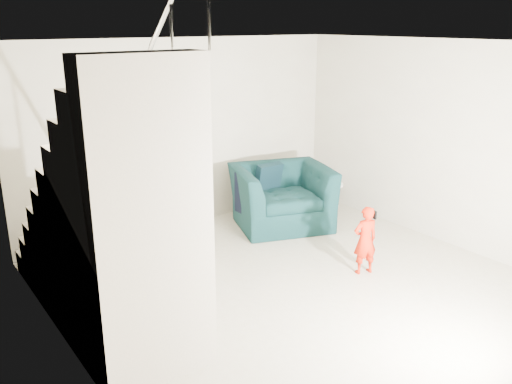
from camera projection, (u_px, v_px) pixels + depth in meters
The scene contains 12 objects.
floor at pixel (308, 293), 6.07m from camera, with size 5.50×5.50×0.00m, color tan.
ceiling at pixel (316, 43), 5.25m from camera, with size 5.50×5.50×0.00m, color silver.
back_wall at pixel (185, 134), 7.79m from camera, with size 5.00×5.00×0.00m, color #ABA08B.
left_wall at pixel (73, 228), 4.27m from camera, with size 5.50×5.50×0.00m, color #ABA08B.
right_wall at pixel (456, 146), 7.05m from camera, with size 5.50×5.50×0.00m, color #ABA08B.
armchair at pixel (282, 197), 7.97m from camera, with size 1.36×1.19×0.88m, color black.
toddler at pixel (365, 240), 6.43m from camera, with size 0.31×0.20×0.84m, color #B01705.
side_table at pixel (331, 191), 8.81m from camera, with size 0.40×0.40×0.40m.
staircase at pixel (111, 239), 5.09m from camera, with size 1.02×3.03×3.62m.
cushion at pixel (269, 176), 8.11m from camera, with size 0.42×0.12×0.40m, color black.
throw at pixel (246, 196), 7.63m from camera, with size 0.05×0.52×0.58m, color black.
phone at pixel (375, 215), 6.35m from camera, with size 0.02×0.05×0.10m, color black.
Camera 1 is at (-3.65, -4.08, 2.91)m, focal length 38.00 mm.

